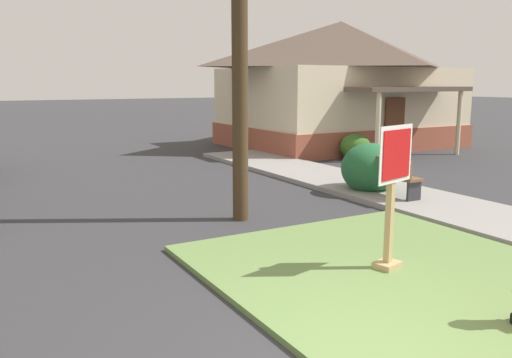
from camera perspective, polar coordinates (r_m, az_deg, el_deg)
name	(u,v)px	position (r m, az deg, el deg)	size (l,w,h in m)	color
grass_corner_patch	(398,275)	(7.46, 15.19, -9.98)	(4.73, 5.29, 0.08)	#668447
sidewalk_strip	(386,193)	(12.64, 13.93, -1.44)	(2.20, 16.13, 0.12)	gray
stop_sign	(392,200)	(7.30, 14.49, -2.21)	(0.74, 0.36, 1.97)	tan
manhole_cover	(220,247)	(8.49, -3.91, -7.33)	(0.70, 0.70, 0.02)	black
street_bench	(392,175)	(11.97, 14.49, 0.43)	(0.44, 1.43, 0.85)	brown
corner_house	(340,83)	(22.22, 9.09, 10.26)	(9.01, 8.02, 5.01)	brown
shrub_near_porch	(355,147)	(18.19, 10.69, 3.47)	(1.04, 1.04, 0.88)	#386924
shrub_by_curb	(370,168)	(12.66, 12.26, 1.14)	(1.36, 1.36, 1.20)	#246136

